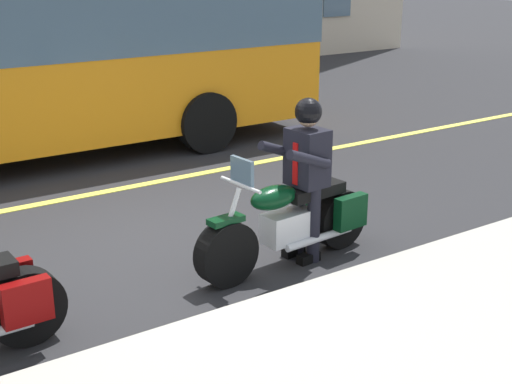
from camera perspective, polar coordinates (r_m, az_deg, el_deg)
The scene contains 4 objects.
ground_plane at distance 8.21m, azimuth -7.32°, elevation -3.84°, with size 80.00×80.00×0.00m, color #28282B.
lane_center_stripe at distance 9.93m, azimuth -12.60°, elevation -0.10°, with size 60.00×0.16×0.01m, color #E5DB4C.
motorcycle_main at distance 7.42m, azimuth 2.87°, elevation -2.45°, with size 2.22×0.70×1.26m.
rider_main at distance 7.35m, azimuth 4.03°, elevation 2.14°, with size 0.65×0.58×1.74m.
Camera 1 is at (3.36, 6.82, 3.12)m, focal length 49.88 mm.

